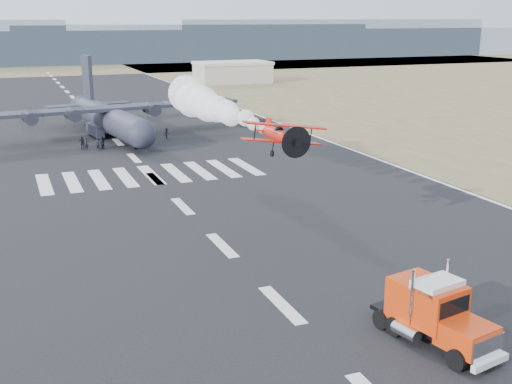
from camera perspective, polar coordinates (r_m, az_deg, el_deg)
scrub_far at (r=253.81m, az=-18.44°, el=10.46°), size 500.00×80.00×0.00m
runway_markings at (r=86.04m, az=-10.79°, el=2.98°), size 60.00×260.00×0.01m
ridge_seg_d at (r=283.35m, az=-18.97°, el=12.17°), size 150.00×50.00×13.00m
ridge_seg_e at (r=294.15m, az=-5.95°, el=13.17°), size 150.00×50.00×15.00m
ridge_seg_f at (r=318.13m, az=5.70°, el=13.51°), size 150.00×50.00×17.00m
ridge_seg_g at (r=352.71m, az=15.37°, el=12.90°), size 150.00×50.00×13.00m
hangar_right at (r=183.96m, az=-2.10°, el=10.62°), size 20.50×12.50×5.90m
semi_truck at (r=38.07m, az=15.57°, el=-10.23°), size 4.20×8.79×3.86m
aerobatic_biplane at (r=50.02m, az=2.29°, el=5.04°), size 6.69×5.99×2.95m
smoke_trail at (r=70.19m, az=-5.05°, el=8.09°), size 4.23×25.94×4.23m
transport_aircraft at (r=102.72m, az=-12.96°, el=6.56°), size 41.01×33.66×11.83m
support_vehicle at (r=110.22m, az=-0.07°, el=6.29°), size 5.52×3.68×1.41m
crew_a at (r=92.00m, az=-13.87°, el=4.16°), size 0.79×0.72×1.78m
crew_b at (r=99.94m, az=-11.63°, el=5.11°), size 0.72×0.91×1.64m
crew_c at (r=98.81m, az=-7.93°, el=5.19°), size 1.15×1.17×1.73m
crew_d at (r=93.31m, az=-15.20°, el=4.23°), size 1.14×0.70×1.82m
crew_e at (r=92.92m, az=-13.59°, el=4.26°), size 0.77×0.96×1.70m
crew_f at (r=97.13m, az=-10.84°, el=4.93°), size 0.85×1.80×1.86m
crew_g at (r=92.38m, az=-14.87°, el=4.17°), size 0.75×0.65×1.89m
crew_h at (r=92.51m, az=-13.50°, el=4.26°), size 1.00×1.04×1.84m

